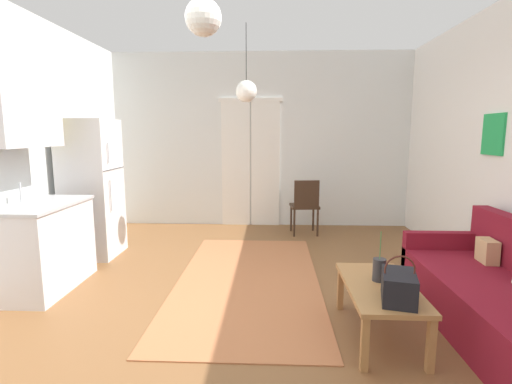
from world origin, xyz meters
The scene contains 11 objects.
ground_plane centered at (0.00, 0.00, -0.05)m, with size 5.53×7.45×0.10m, color brown.
wall_back centered at (-0.01, 3.47, 1.43)m, with size 5.13×0.13×2.89m.
area_rug centered at (-0.05, 0.89, 0.01)m, with size 1.50×3.02×0.01m, color #B26B42.
coffee_table centered at (1.04, -0.20, 0.36)m, with size 0.51×0.99×0.42m.
bamboo_vase centered at (1.05, -0.11, 0.51)m, with size 0.10×0.10×0.40m.
handbag centered at (1.08, -0.48, 0.52)m, with size 0.29×0.38×0.33m.
refrigerator centered at (-2.09, 1.68, 0.87)m, with size 0.62×0.64×1.74m.
kitchen_counter centered at (-2.12, 0.60, 0.79)m, with size 0.59×1.05×2.06m.
accent_chair centered at (0.71, 2.79, 0.49)m, with size 0.46×0.44×0.87m.
pendant_lamp_near centered at (-0.23, -0.55, 2.27)m, with size 0.23×0.23×0.73m.
pendant_lamp_far centered at (-0.13, 1.82, 2.08)m, with size 0.27×0.27×0.94m.
Camera 1 is at (0.20, -3.01, 1.57)m, focal length 26.75 mm.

